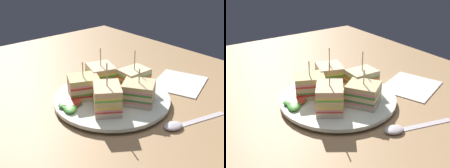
# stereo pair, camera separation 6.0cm
# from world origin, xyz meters

# --- Properties ---
(ground_plane) EXTENTS (1.12, 0.86, 0.02)m
(ground_plane) POSITION_xyz_m (0.00, 0.00, -0.01)
(ground_plane) COLOR #A57F55
(plate) EXTENTS (0.26, 0.26, 0.01)m
(plate) POSITION_xyz_m (0.00, 0.00, 0.01)
(plate) COLOR white
(plate) RESTS_ON ground_plane
(sandwich_wedge_0) EXTENTS (0.07, 0.08, 0.08)m
(sandwich_wedge_0) POSITION_xyz_m (0.04, 0.05, 0.04)
(sandwich_wedge_0) COLOR beige
(sandwich_wedge_0) RESTS_ON plate
(sandwich_wedge_1) EXTENTS (0.08, 0.08, 0.10)m
(sandwich_wedge_1) POSITION_xyz_m (-0.04, 0.05, 0.04)
(sandwich_wedge_1) COLOR beige
(sandwich_wedge_1) RESTS_ON plate
(sandwich_wedge_2) EXTENTS (0.08, 0.08, 0.08)m
(sandwich_wedge_2) POSITION_xyz_m (-0.06, -0.02, 0.04)
(sandwich_wedge_2) COLOR beige
(sandwich_wedge_2) RESTS_ON plate
(sandwich_wedge_3) EXTENTS (0.05, 0.07, 0.09)m
(sandwich_wedge_3) POSITION_xyz_m (-0.01, -0.06, 0.04)
(sandwich_wedge_3) COLOR beige
(sandwich_wedge_3) RESTS_ON plate
(sandwich_wedge_4) EXTENTS (0.08, 0.07, 0.09)m
(sandwich_wedge_4) POSITION_xyz_m (0.06, -0.02, 0.04)
(sandwich_wedge_4) COLOR beige
(sandwich_wedge_4) RESTS_ON plate
(chip_pile) EXTENTS (0.07, 0.06, 0.02)m
(chip_pile) POSITION_xyz_m (0.00, -0.01, 0.03)
(chip_pile) COLOR #DEAF56
(chip_pile) RESTS_ON plate
(salad_garnish) EXTENTS (0.06, 0.06, 0.01)m
(salad_garnish) POSITION_xyz_m (0.02, 0.10, 0.02)
(salad_garnish) COLOR #3A7B32
(salad_garnish) RESTS_ON plate
(spoon) EXTENTS (0.06, 0.15, 0.01)m
(spoon) POSITION_xyz_m (-0.16, -0.04, 0.00)
(spoon) COLOR silver
(spoon) RESTS_ON ground_plane
(napkin) EXTENTS (0.16, 0.17, 0.01)m
(napkin) POSITION_xyz_m (-0.04, -0.19, 0.00)
(napkin) COLOR silver
(napkin) RESTS_ON ground_plane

